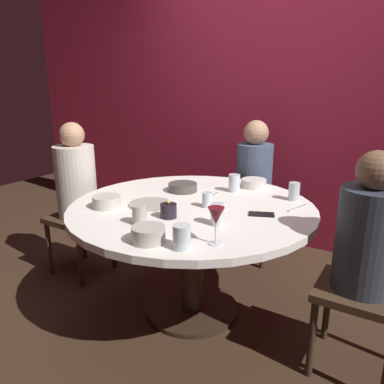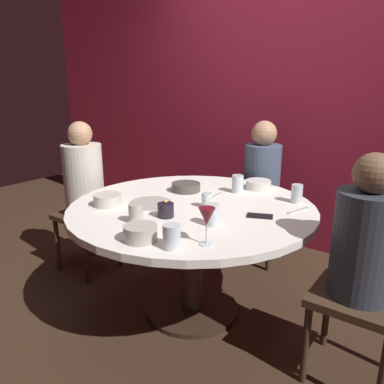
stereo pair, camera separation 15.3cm
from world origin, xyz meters
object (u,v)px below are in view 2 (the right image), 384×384
(bowl_small_white, at_px, (186,187))
(cup_by_right_diner, at_px, (213,215))
(cup_by_left_diner, at_px, (297,194))
(seated_diner_back, at_px, (262,176))
(bowl_sauce_side, at_px, (108,200))
(bowl_serving_large, at_px, (140,233))
(cup_beside_wine, at_px, (172,237))
(seated_diner_left, at_px, (84,182))
(wine_glass, at_px, (207,218))
(cup_near_candle, at_px, (136,213))
(cup_center_front, at_px, (238,184))
(bowl_salad_center, at_px, (258,185))
(candle_holder, at_px, (166,210))
(dining_table, at_px, (192,225))
(cup_far_edge, at_px, (207,200))
(dinner_plate, at_px, (151,203))
(cell_phone, at_px, (260,216))
(seated_diner_right, at_px, (364,248))

(bowl_small_white, xyz_separation_m, cup_by_right_diner, (0.49, -0.43, 0.03))
(bowl_small_white, relative_size, cup_by_left_diner, 1.73)
(seated_diner_back, height_order, bowl_sauce_side, seated_diner_back)
(bowl_serving_large, distance_m, cup_by_right_diner, 0.40)
(bowl_small_white, relative_size, cup_beside_wine, 1.75)
(seated_diner_left, distance_m, wine_glass, 1.48)
(bowl_small_white, distance_m, cup_near_candle, 0.65)
(bowl_serving_large, height_order, cup_center_front, cup_center_front)
(seated_diner_left, height_order, cup_center_front, seated_diner_left)
(bowl_sauce_side, relative_size, cup_by_right_diner, 1.41)
(bowl_salad_center, bearing_deg, bowl_serving_large, -92.45)
(seated_diner_back, xyz_separation_m, bowl_sauce_side, (-0.40, -1.27, 0.05))
(candle_holder, distance_m, cup_near_candle, 0.17)
(bowl_serving_large, bearing_deg, bowl_salad_center, 87.55)
(dining_table, distance_m, cup_far_edge, 0.20)
(seated_diner_back, distance_m, cup_far_edge, 0.96)
(bowl_serving_large, xyz_separation_m, bowl_sauce_side, (-0.52, 0.27, -0.00))
(bowl_sauce_side, bearing_deg, dinner_plate, 40.46)
(dining_table, bearing_deg, bowl_serving_large, -78.41)
(dining_table, height_order, seated_diner_left, seated_diner_left)
(dining_table, relative_size, bowl_salad_center, 8.56)
(bowl_sauce_side, bearing_deg, seated_diner_back, 72.43)
(candle_holder, height_order, bowl_sauce_side, candle_holder)
(cup_center_front, bearing_deg, cup_far_edge, -88.76)
(cell_phone, xyz_separation_m, cup_by_right_diner, (-0.14, -0.26, 0.05))
(dinner_plate, distance_m, cup_near_candle, 0.31)
(cup_center_front, bearing_deg, seated_diner_right, -24.08)
(candle_holder, relative_size, wine_glass, 0.56)
(seated_diner_left, relative_size, cup_center_front, 9.91)
(seated_diner_right, xyz_separation_m, candle_holder, (-0.97, -0.26, 0.06))
(seated_diner_back, height_order, cup_center_front, seated_diner_back)
(seated_diner_right, xyz_separation_m, bowl_small_white, (-1.18, 0.22, 0.05))
(cell_phone, bearing_deg, bowl_small_white, -127.37)
(bowl_serving_large, distance_m, cup_by_left_diner, 1.05)
(dining_table, distance_m, candle_holder, 0.31)
(bowl_sauce_side, xyz_separation_m, cup_by_left_diner, (0.90, 0.72, 0.02))
(seated_diner_left, distance_m, bowl_small_white, 0.83)
(dinner_plate, xyz_separation_m, bowl_small_white, (-0.00, 0.36, 0.02))
(dinner_plate, distance_m, bowl_serving_large, 0.54)
(seated_diner_left, xyz_separation_m, cup_by_right_diner, (1.30, -0.21, 0.07))
(seated_diner_left, bearing_deg, seated_diner_right, 0.00)
(bowl_sauce_side, xyz_separation_m, cup_center_front, (0.49, 0.70, 0.02))
(seated_diner_left, height_order, wine_glass, seated_diner_left)
(cell_phone, distance_m, cup_far_edge, 0.33)
(dining_table, height_order, bowl_small_white, bowl_small_white)
(seated_diner_right, xyz_separation_m, cup_by_left_diner, (-0.48, 0.41, 0.08))
(seated_diner_right, distance_m, cup_beside_wine, 0.88)
(candle_holder, distance_m, cup_center_front, 0.66)
(seated_diner_left, bearing_deg, seated_diner_back, 43.64)
(seated_diner_left, relative_size, dinner_plate, 4.61)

